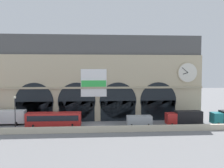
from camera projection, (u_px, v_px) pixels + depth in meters
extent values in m
plane|color=slate|center=(98.00, 126.00, 49.55)|extent=(200.00, 200.00, 0.00)
cube|color=beige|center=(98.00, 129.00, 44.74)|extent=(90.00, 0.70, 1.15)
cube|color=#BCAD8C|center=(97.00, 87.00, 56.91)|extent=(49.18, 5.69, 15.26)
cube|color=#4C4C4C|center=(97.00, 46.00, 56.61)|extent=(49.18, 5.09, 4.58)
cube|color=black|center=(35.00, 112.00, 53.29)|extent=(8.09, 0.20, 4.67)
cylinder|color=black|center=(34.00, 102.00, 53.15)|extent=(8.51, 0.20, 8.51)
cube|color=black|center=(77.00, 111.00, 53.99)|extent=(8.09, 0.20, 4.67)
cylinder|color=black|center=(77.00, 101.00, 53.85)|extent=(8.51, 0.20, 8.51)
cube|color=black|center=(118.00, 111.00, 54.69)|extent=(8.09, 0.20, 4.67)
cylinder|color=black|center=(118.00, 101.00, 54.55)|extent=(8.51, 0.20, 8.51)
cube|color=black|center=(158.00, 110.00, 55.39)|extent=(8.09, 0.20, 4.67)
cylinder|color=black|center=(158.00, 100.00, 55.25)|extent=(8.51, 0.20, 8.51)
cylinder|color=#BCAD8C|center=(188.00, 73.00, 55.27)|extent=(4.76, 0.25, 4.76)
cylinder|color=silver|center=(188.00, 73.00, 55.15)|extent=(4.41, 0.06, 4.41)
cube|color=black|center=(185.00, 73.00, 55.06)|extent=(1.20, 0.04, 0.53)
cube|color=black|center=(185.00, 70.00, 54.98)|extent=(1.54, 0.04, 1.27)
cube|color=white|center=(94.00, 83.00, 53.77)|extent=(5.87, 0.12, 6.31)
cube|color=green|center=(94.00, 84.00, 53.71)|extent=(5.63, 0.04, 1.75)
cube|color=tan|center=(97.00, 88.00, 53.92)|extent=(49.18, 0.50, 0.44)
cube|color=white|center=(12.00, 117.00, 50.95)|extent=(5.50, 2.30, 2.70)
cylinder|color=black|center=(17.00, 124.00, 50.09)|extent=(0.28, 0.84, 0.84)
cylinder|color=black|center=(20.00, 122.00, 52.15)|extent=(0.28, 0.84, 0.84)
cube|color=red|center=(54.00, 119.00, 48.28)|extent=(11.00, 2.50, 2.60)
cube|color=black|center=(53.00, 119.00, 47.00)|extent=(10.12, 0.04, 1.10)
cylinder|color=black|center=(33.00, 127.00, 46.95)|extent=(0.28, 1.00, 1.00)
cylinder|color=black|center=(36.00, 124.00, 49.19)|extent=(0.28, 1.00, 1.00)
cylinder|color=black|center=(72.00, 126.00, 47.52)|extent=(0.28, 1.00, 1.00)
cylinder|color=black|center=(73.00, 124.00, 49.76)|extent=(0.28, 1.00, 1.00)
cube|color=#ADB2B7|center=(139.00, 120.00, 49.65)|extent=(5.20, 2.00, 1.86)
cylinder|color=black|center=(132.00, 126.00, 48.68)|extent=(0.28, 0.68, 0.68)
cylinder|color=black|center=(130.00, 124.00, 50.47)|extent=(0.28, 0.68, 0.68)
cylinder|color=black|center=(149.00, 125.00, 48.94)|extent=(0.28, 0.68, 0.68)
cylinder|color=black|center=(147.00, 123.00, 50.74)|extent=(0.28, 0.68, 0.68)
cube|color=red|center=(171.00, 119.00, 49.82)|extent=(2.00, 2.30, 2.30)
cube|color=black|center=(188.00, 117.00, 50.08)|extent=(5.50, 2.30, 2.70)
cylinder|color=black|center=(172.00, 125.00, 48.85)|extent=(0.28, 0.84, 0.84)
cylinder|color=black|center=(169.00, 123.00, 50.91)|extent=(0.28, 0.84, 0.84)
cylinder|color=black|center=(196.00, 125.00, 49.23)|extent=(0.28, 0.84, 0.84)
cylinder|color=black|center=(192.00, 122.00, 51.29)|extent=(0.28, 0.84, 0.84)
cube|color=#19727A|center=(216.00, 118.00, 50.45)|extent=(2.00, 2.30, 2.30)
cylinder|color=black|center=(218.00, 124.00, 49.48)|extent=(0.28, 0.84, 0.84)
cylinder|color=black|center=(213.00, 122.00, 51.54)|extent=(0.28, 0.84, 0.84)
cylinder|color=black|center=(15.00, 116.00, 44.23)|extent=(0.16, 0.16, 6.50)
sphere|color=#F2EDCC|center=(15.00, 97.00, 44.03)|extent=(0.44, 0.44, 0.44)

